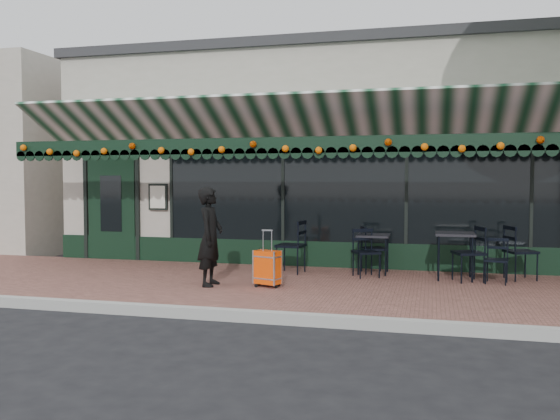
% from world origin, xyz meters
% --- Properties ---
extents(ground, '(80.00, 80.00, 0.00)m').
position_xyz_m(ground, '(0.00, 0.00, 0.00)').
color(ground, black).
rests_on(ground, ground).
extents(sidewalk, '(18.00, 4.00, 0.15)m').
position_xyz_m(sidewalk, '(0.00, 2.00, 0.07)').
color(sidewalk, brown).
rests_on(sidewalk, ground).
extents(curb, '(18.00, 0.16, 0.15)m').
position_xyz_m(curb, '(0.00, -0.08, 0.07)').
color(curb, '#9E9E99').
rests_on(curb, ground).
extents(restaurant_building, '(12.00, 9.60, 4.50)m').
position_xyz_m(restaurant_building, '(0.00, 7.84, 2.27)').
color(restaurant_building, '#A29B8D').
rests_on(restaurant_building, ground).
extents(woman, '(0.41, 0.60, 1.59)m').
position_xyz_m(woman, '(-1.59, 1.51, 0.95)').
color(woman, black).
rests_on(woman, sidewalk).
extents(suitcase, '(0.45, 0.33, 0.91)m').
position_xyz_m(suitcase, '(-0.67, 1.62, 0.45)').
color(suitcase, '#F64607').
rests_on(suitcase, sidewalk).
extents(cafe_table_a, '(0.65, 0.65, 0.80)m').
position_xyz_m(cafe_table_a, '(2.26, 3.13, 0.87)').
color(cafe_table_a, black).
rests_on(cafe_table_a, sidewalk).
extents(cafe_table_b, '(0.58, 0.58, 0.71)m').
position_xyz_m(cafe_table_b, '(0.84, 3.42, 0.79)').
color(cafe_table_b, black).
rests_on(cafe_table_b, sidewalk).
extents(chair_a_left, '(0.60, 0.60, 0.94)m').
position_xyz_m(chair_a_left, '(2.47, 2.94, 0.62)').
color(chair_a_left, black).
rests_on(chair_a_left, sidewalk).
extents(chair_a_right, '(0.61, 0.61, 0.94)m').
position_xyz_m(chair_a_right, '(3.35, 3.37, 0.62)').
color(chair_a_right, black).
rests_on(chair_a_right, sidewalk).
extents(chair_a_front, '(0.44, 0.44, 0.76)m').
position_xyz_m(chair_a_front, '(2.92, 2.86, 0.53)').
color(chair_a_front, black).
rests_on(chair_a_front, sidewalk).
extents(chair_b_left, '(0.55, 0.55, 0.99)m').
position_xyz_m(chair_b_left, '(-0.63, 3.09, 0.64)').
color(chair_b_left, black).
rests_on(chair_b_left, sidewalk).
extents(chair_b_right, '(0.55, 0.55, 0.87)m').
position_xyz_m(chair_b_right, '(0.84, 3.47, 0.59)').
color(chair_b_right, black).
rests_on(chair_b_right, sidewalk).
extents(chair_b_front, '(0.58, 0.58, 0.86)m').
position_xyz_m(chair_b_front, '(0.76, 2.98, 0.58)').
color(chair_b_front, black).
rests_on(chair_b_front, sidewalk).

